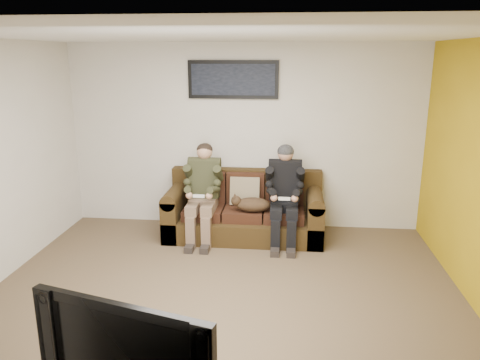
# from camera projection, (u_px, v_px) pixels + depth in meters

# --- Properties ---
(floor) EXTENTS (5.00, 5.00, 0.00)m
(floor) POSITION_uv_depth(u_px,v_px,m) (223.00, 299.00, 4.81)
(floor) COLOR brown
(floor) RESTS_ON ground
(ceiling) EXTENTS (5.00, 5.00, 0.00)m
(ceiling) POSITION_uv_depth(u_px,v_px,m) (220.00, 35.00, 4.13)
(ceiling) COLOR silver
(ceiling) RESTS_ON ground
(wall_back) EXTENTS (5.00, 0.00, 5.00)m
(wall_back) POSITION_uv_depth(u_px,v_px,m) (244.00, 137.00, 6.63)
(wall_back) COLOR beige
(wall_back) RESTS_ON ground
(wall_front) EXTENTS (5.00, 0.00, 5.00)m
(wall_front) POSITION_uv_depth(u_px,v_px,m) (158.00, 292.00, 2.31)
(wall_front) COLOR beige
(wall_front) RESTS_ON ground
(sofa) EXTENTS (2.12, 0.91, 0.87)m
(sofa) POSITION_uv_depth(u_px,v_px,m) (245.00, 212.00, 6.47)
(sofa) COLOR #362610
(sofa) RESTS_ON ground
(throw_pillow) EXTENTS (0.40, 0.19, 0.40)m
(throw_pillow) POSITION_uv_depth(u_px,v_px,m) (245.00, 191.00, 6.44)
(throw_pillow) COLOR #847456
(throw_pillow) RESTS_ON sofa
(throw_blanket) EXTENTS (0.43, 0.21, 0.08)m
(throw_blanket) POSITION_uv_depth(u_px,v_px,m) (202.00, 168.00, 6.65)
(throw_blanket) COLOR #BEB78C
(throw_blanket) RESTS_ON sofa
(person_left) EXTENTS (0.51, 0.87, 1.28)m
(person_left) POSITION_uv_depth(u_px,v_px,m) (203.00, 187.00, 6.26)
(person_left) COLOR #765D4A
(person_left) RESTS_ON sofa
(person_right) EXTENTS (0.51, 0.86, 1.29)m
(person_right) POSITION_uv_depth(u_px,v_px,m) (285.00, 189.00, 6.15)
(person_right) COLOR black
(person_right) RESTS_ON sofa
(cat) EXTENTS (0.66, 0.26, 0.24)m
(cat) POSITION_uv_depth(u_px,v_px,m) (251.00, 204.00, 6.16)
(cat) COLOR #4A321D
(cat) RESTS_ON sofa
(framed_poster) EXTENTS (1.25, 0.05, 0.52)m
(framed_poster) POSITION_uv_depth(u_px,v_px,m) (233.00, 80.00, 6.41)
(framed_poster) COLOR black
(framed_poster) RESTS_ON wall_back
(television) EXTENTS (1.16, 0.46, 0.67)m
(television) POSITION_uv_depth(u_px,v_px,m) (134.00, 345.00, 2.76)
(television) COLOR black
(television) RESTS_ON tv_stand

